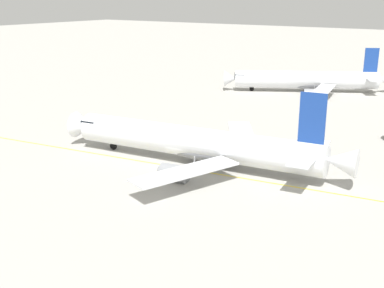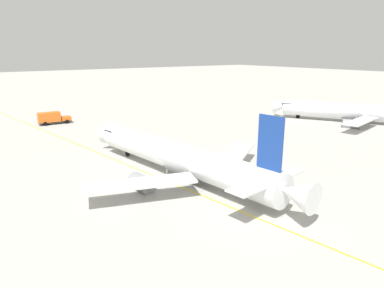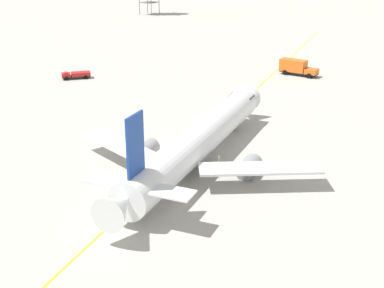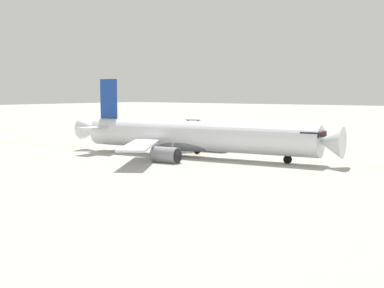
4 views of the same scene
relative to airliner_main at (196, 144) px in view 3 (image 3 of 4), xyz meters
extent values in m
plane|color=#ADAAA3|center=(2.39, 2.26, -2.87)|extent=(600.00, 600.00, 0.00)
cylinder|color=white|center=(0.48, 0.06, 0.20)|extent=(36.25, 8.61, 4.19)
cone|color=white|center=(19.54, 2.44, 0.20)|extent=(3.47, 4.32, 3.98)
cone|color=white|center=(-18.87, -2.35, 0.50)|extent=(4.41, 4.03, 3.56)
cube|color=black|center=(17.36, 2.16, 1.14)|extent=(2.82, 3.83, 0.70)
ellipsoid|color=slate|center=(-1.30, -0.16, -0.95)|extent=(13.33, 5.34, 2.30)
cube|color=#193D93|center=(-15.24, -1.90, 5.38)|extent=(3.21, 0.63, 6.18)
cube|color=white|center=(-15.66, 1.47, 1.03)|extent=(3.21, 5.39, 0.20)
cube|color=white|center=(-14.82, -5.27, 1.03)|extent=(3.21, 5.39, 0.20)
cube|color=white|center=(-4.04, 8.62, -0.54)|extent=(7.81, 14.30, 0.28)
cube|color=white|center=(-1.80, -9.35, -0.54)|extent=(10.53, 13.57, 0.28)
cylinder|color=gray|center=(-1.09, 6.88, -1.91)|extent=(3.88, 2.67, 2.24)
cylinder|color=black|center=(0.76, 7.11, -1.91)|extent=(0.38, 1.91, 1.91)
cylinder|color=gray|center=(0.63, -6.94, -1.91)|extent=(3.88, 2.67, 2.24)
cylinder|color=black|center=(2.48, -6.71, -1.91)|extent=(0.38, 1.91, 1.91)
cylinder|color=#9EA0A5|center=(14.06, 1.75, -1.43)|extent=(0.20, 0.20, 1.78)
cylinder|color=black|center=(14.06, 1.75, -2.32)|extent=(1.13, 0.43, 1.10)
cylinder|color=#9EA0A5|center=(-1.73, 3.30, -1.43)|extent=(0.20, 0.20, 1.78)
cylinder|color=black|center=(-1.73, 3.30, -2.32)|extent=(1.13, 0.43, 1.10)
cylinder|color=#9EA0A5|center=(-0.87, -3.63, -1.43)|extent=(0.20, 0.20, 1.78)
cylinder|color=black|center=(-0.87, -3.63, -2.32)|extent=(1.13, 0.43, 1.10)
cube|color=#232326|center=(25.52, 42.12, -2.39)|extent=(5.12, 5.05, 0.20)
cube|color=red|center=(24.12, 43.48, -1.97)|extent=(2.53, 2.53, 0.65)
cube|color=black|center=(23.60, 44.00, -1.87)|extent=(1.17, 1.20, 0.36)
cube|color=red|center=(26.19, 41.47, -1.94)|extent=(3.98, 3.95, 0.70)
cube|color=red|center=(24.12, 43.48, -1.54)|extent=(1.36, 1.37, 0.16)
cylinder|color=black|center=(23.46, 42.80, -2.49)|extent=(0.74, 0.73, 0.76)
cylinder|color=black|center=(24.79, 44.17, -2.49)|extent=(0.74, 0.73, 0.76)
cylinder|color=black|center=(26.13, 40.20, -2.49)|extent=(0.74, 0.73, 0.76)
cylinder|color=black|center=(27.46, 41.56, -2.49)|extent=(0.74, 0.73, 0.76)
cube|color=#232326|center=(50.30, 4.72, -2.27)|extent=(2.50, 7.93, 0.20)
cube|color=orange|center=(50.14, 1.99, -1.67)|extent=(2.53, 2.49, 1.00)
cube|color=black|center=(50.07, 0.92, -1.52)|extent=(2.01, 0.20, 0.56)
cube|color=orange|center=(50.38, 5.99, -0.97)|extent=(2.71, 5.41, 2.40)
cylinder|color=black|center=(51.33, 1.92, -2.37)|extent=(0.34, 1.02, 1.00)
cylinder|color=black|center=(48.95, 2.06, -2.37)|extent=(0.34, 1.02, 1.00)
cylinder|color=black|center=(51.65, 7.15, -2.37)|extent=(0.34, 1.02, 1.00)
cylinder|color=black|center=(49.26, 7.29, -2.37)|extent=(0.34, 1.02, 1.00)
cube|color=slate|center=(108.06, 80.76, 1.26)|extent=(5.17, 5.17, 0.16)
cube|color=yellow|center=(4.09, 3.13, -2.87)|extent=(197.86, 29.27, 0.01)
camera|label=1|loc=(-34.96, 52.71, 19.44)|focal=45.34mm
camera|label=2|loc=(-39.68, 26.44, 15.25)|focal=31.95mm
camera|label=3|loc=(-54.63, -31.06, 24.46)|focal=51.09mm
camera|label=4|loc=(43.29, -57.85, 6.37)|focal=47.28mm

